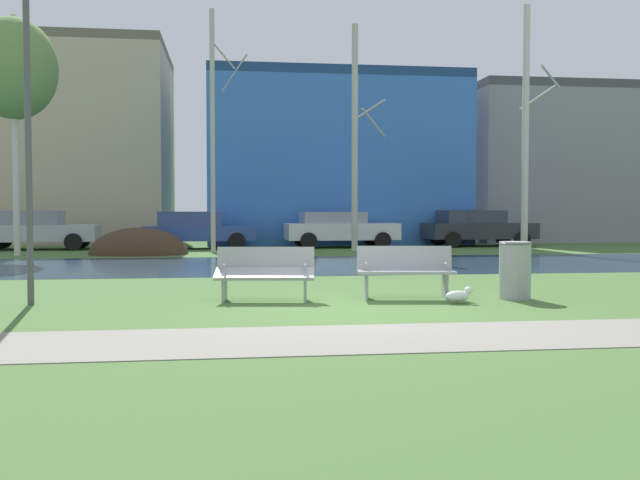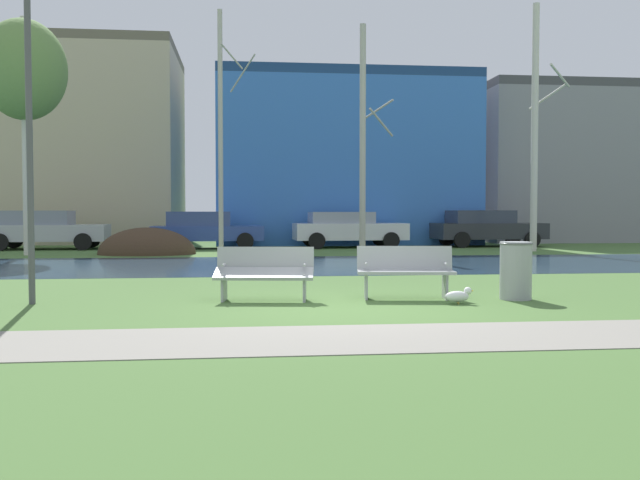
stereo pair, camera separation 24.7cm
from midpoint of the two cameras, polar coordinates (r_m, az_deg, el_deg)
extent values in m
plane|color=#476B33|center=(20.33, -1.71, -1.74)|extent=(120.00, 120.00, 0.00)
cube|color=gray|center=(8.12, 5.41, -7.97)|extent=(60.00, 1.81, 0.01)
cube|color=#284256|center=(18.96, -1.37, -2.02)|extent=(80.00, 6.74, 0.01)
ellipsoid|color=#423021|center=(24.31, -13.66, -1.13)|extent=(3.27, 2.49, 1.82)
cube|color=#9EA0A3|center=(11.30, -3.98, -2.76)|extent=(1.65, 0.68, 0.18)
cube|color=#9EA0A3|center=(11.56, -3.86, -1.55)|extent=(1.60, 0.29, 0.40)
cube|color=#9EA0A3|center=(11.46, -7.23, -3.83)|extent=(0.10, 0.43, 0.45)
cube|color=#9EA0A3|center=(11.34, -0.64, -3.88)|extent=(0.10, 0.43, 0.45)
cylinder|color=#9EA0A3|center=(11.38, -7.27, -2.03)|extent=(0.08, 0.28, 0.04)
cylinder|color=#9EA0A3|center=(11.26, -0.65, -2.05)|extent=(0.08, 0.28, 0.04)
cube|color=#9EA0A3|center=(11.63, 7.64, -2.63)|extent=(1.65, 0.69, 0.05)
cube|color=#9EA0A3|center=(11.89, 7.50, -1.45)|extent=(1.60, 0.29, 0.40)
cube|color=#9EA0A3|center=(11.66, 4.39, -3.71)|extent=(0.10, 0.43, 0.45)
cube|color=#9EA0A3|center=(11.80, 10.78, -3.67)|extent=(0.10, 0.43, 0.45)
cylinder|color=#9EA0A3|center=(11.58, 4.41, -1.94)|extent=(0.08, 0.28, 0.04)
cylinder|color=#9EA0A3|center=(11.73, 10.82, -1.92)|extent=(0.08, 0.28, 0.04)
cylinder|color=#999B9E|center=(12.01, 16.27, -2.42)|extent=(0.52, 0.52, 0.95)
torus|color=#5B5D5E|center=(11.98, 16.29, -0.29)|extent=(0.54, 0.54, 0.04)
ellipsoid|color=white|center=(11.21, 11.75, -4.54)|extent=(0.38, 0.17, 0.17)
sphere|color=white|center=(11.25, 12.59, -4.08)|extent=(0.12, 0.12, 0.12)
cone|color=gold|center=(11.27, 12.92, -4.07)|extent=(0.07, 0.04, 0.04)
cylinder|color=gold|center=(11.19, 11.90, -4.92)|extent=(0.01, 0.01, 0.10)
cylinder|color=gold|center=(11.25, 11.79, -4.87)|extent=(0.01, 0.01, 0.10)
cylinder|color=#4C4C51|center=(11.81, -22.09, 7.66)|extent=(0.10, 0.10, 5.17)
cylinder|color=beige|center=(25.04, -22.69, 7.79)|extent=(0.20, 0.20, 7.80)
ellipsoid|color=#668947|center=(25.35, -22.77, 12.71)|extent=(2.74, 2.74, 3.29)
cylinder|color=#BCB7A8|center=(24.96, -7.85, 8.75)|extent=(0.17, 0.17, 8.48)
cylinder|color=#BCB7A8|center=(25.81, -6.06, 13.38)|extent=(0.93, 1.33, 1.16)
cylinder|color=#BCB7A8|center=(24.94, -6.91, 14.66)|extent=(0.77, 0.75, 0.73)
cylinder|color=#BCB7A8|center=(25.56, 3.78, 8.29)|extent=(0.22, 0.22, 8.19)
cylinder|color=#BCB7A8|center=(26.26, 5.05, 10.57)|extent=(0.92, 1.30, 0.61)
cylinder|color=#BCB7A8|center=(25.15, 5.31, 9.54)|extent=(1.09, 1.06, 0.90)
cylinder|color=beige|center=(26.67, 17.38, 8.71)|extent=(0.25, 0.25, 8.90)
cylinder|color=beige|center=(27.54, 18.36, 11.05)|extent=(0.94, 1.33, 0.81)
cylinder|color=beige|center=(26.61, 19.27, 12.56)|extent=(1.31, 1.28, 0.61)
cube|color=#B2B5BC|center=(28.49, -21.13, 0.56)|extent=(4.51, 2.03, 0.62)
cube|color=gray|center=(28.56, -21.85, 1.71)|extent=(2.55, 1.73, 0.53)
cylinder|color=black|center=(29.14, -17.91, 0.03)|extent=(0.65, 0.24, 0.64)
cylinder|color=black|center=(27.30, -18.55, -0.13)|extent=(0.65, 0.24, 0.64)
cylinder|color=black|center=(29.76, -23.49, -0.01)|extent=(0.65, 0.24, 0.64)
cylinder|color=black|center=(27.96, -24.48, -0.17)|extent=(0.65, 0.24, 0.64)
cube|color=#2D4793|center=(27.45, -8.90, 0.56)|extent=(4.34, 1.97, 0.56)
cube|color=#32457F|center=(27.44, -9.62, 1.72)|extent=(2.45, 1.69, 0.56)
cylinder|color=black|center=(28.39, -6.03, 0.07)|extent=(0.65, 0.24, 0.64)
cylinder|color=black|center=(26.58, -5.87, -0.09)|extent=(0.65, 0.24, 0.64)
cylinder|color=black|center=(28.41, -11.72, 0.04)|extent=(0.65, 0.24, 0.64)
cylinder|color=black|center=(26.60, -11.94, -0.12)|extent=(0.65, 0.24, 0.64)
cube|color=silver|center=(27.82, 2.70, 0.70)|extent=(4.49, 1.98, 0.65)
cube|color=#949AAC|center=(27.74, 1.99, 1.84)|extent=(2.54, 1.69, 0.45)
cylinder|color=black|center=(29.03, 5.18, 0.13)|extent=(0.65, 0.24, 0.64)
cylinder|color=black|center=(27.27, 6.08, -0.02)|extent=(0.65, 0.24, 0.64)
cylinder|color=black|center=(28.48, -0.54, 0.09)|extent=(0.65, 0.24, 0.64)
cylinder|color=black|center=(26.69, 0.00, -0.06)|extent=(0.65, 0.24, 0.64)
cube|color=#282B30|center=(29.54, 13.83, 0.73)|extent=(4.52, 2.01, 0.64)
cube|color=#2F3648|center=(29.40, 13.19, 1.86)|extent=(2.56, 1.71, 0.52)
cylinder|color=black|center=(30.98, 15.69, 0.19)|extent=(0.65, 0.24, 0.64)
cylinder|color=black|center=(29.31, 17.17, 0.05)|extent=(0.65, 0.24, 0.64)
cylinder|color=black|center=(29.90, 10.54, 0.16)|extent=(0.65, 0.24, 0.64)
cylinder|color=black|center=(28.16, 11.76, 0.01)|extent=(0.65, 0.24, 0.64)
cube|color=#BCAD8E|center=(35.62, -20.51, 6.92)|extent=(11.38, 7.63, 8.74)
cube|color=#675F4E|center=(36.28, -20.61, 14.13)|extent=(11.38, 7.63, 0.40)
cube|color=#3870C6|center=(33.46, 1.81, 6.00)|extent=(11.37, 8.64, 7.14)
cube|color=navy|center=(33.91, 1.82, 12.37)|extent=(11.37, 8.64, 0.40)
cube|color=gray|center=(39.84, 23.72, 5.17)|extent=(16.99, 9.14, 7.07)
cube|color=#48484B|center=(40.21, 23.81, 10.49)|extent=(16.99, 9.14, 0.40)
camera|label=1|loc=(0.12, -89.40, 0.03)|focal=39.18mm
camera|label=2|loc=(0.12, 90.60, -0.03)|focal=39.18mm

